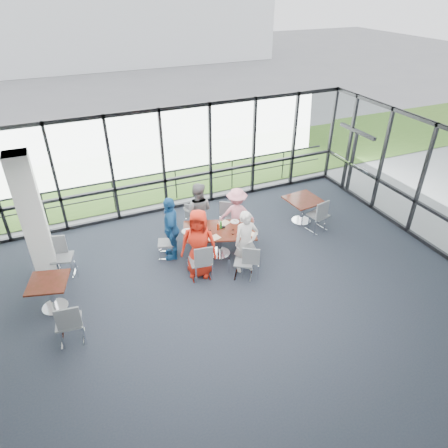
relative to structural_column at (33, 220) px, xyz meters
name	(u,v)px	position (x,y,z in m)	size (l,w,h in m)	color
floor	(232,314)	(3.60, -3.00, -1.61)	(12.00, 10.00, 0.02)	#202632
ceiling	(234,182)	(3.60, -3.00, 1.60)	(12.00, 10.00, 0.04)	white
curtain_wall_back	(163,162)	(3.60, 2.00, 0.00)	(12.00, 0.10, 3.20)	white
exit_door	(352,163)	(9.60, 0.75, -0.55)	(0.12, 1.60, 2.10)	black
structural_column	(33,220)	(0.00, 0.00, 0.00)	(0.50, 0.50, 3.20)	white
apron	(133,154)	(3.60, 7.00, -1.62)	(80.00, 70.00, 0.02)	slate
grass_strip	(145,172)	(3.60, 5.00, -1.59)	(80.00, 5.00, 0.01)	#3C6220
hangar_main	(119,21)	(7.60, 29.00, 1.40)	(24.00, 10.00, 6.00)	white
guard_rail	(161,187)	(3.60, 2.60, -1.10)	(0.06, 0.06, 12.00)	#2D2D33
main_table	(219,234)	(4.21, -0.85, -0.98)	(2.07, 1.56, 0.75)	#3C1E0E
side_table_left	(49,286)	(0.05, -1.27, -0.98)	(0.99, 0.99, 0.75)	#3C1E0E
side_table_right	(303,202)	(7.10, -0.30, -0.95)	(1.02, 1.02, 0.75)	#3C1E0E
diner_near_left	(199,244)	(3.45, -1.41, -0.71)	(0.87, 0.56, 1.77)	red
diner_near_right	(246,242)	(4.54, -1.72, -0.78)	(0.60, 0.44, 1.65)	silver
diner_far_left	(198,212)	(3.96, 0.07, -0.75)	(0.82, 0.51, 1.70)	slate
diner_far_right	(237,214)	(4.93, -0.33, -0.84)	(0.99, 0.51, 1.53)	pink
diner_end	(171,228)	(3.05, -0.45, -0.73)	(1.02, 0.56, 1.73)	#1C5592
chair_main_nl	(200,261)	(3.40, -1.54, -1.12)	(0.47, 0.47, 0.96)	slate
chair_main_nr	(244,262)	(4.37, -1.95, -1.16)	(0.43, 0.43, 0.89)	slate
chair_main_fl	(198,221)	(4.01, 0.27, -1.16)	(0.43, 0.43, 0.88)	slate
chair_main_fr	(233,219)	(4.95, -0.07, -1.14)	(0.45, 0.45, 0.93)	slate
chair_main_end	(166,243)	(2.90, -0.39, -1.19)	(0.41, 0.41, 0.83)	slate
chair_spare_la	(69,322)	(0.33, -2.38, -1.11)	(0.48, 0.48, 0.99)	slate
chair_spare_lb	(62,258)	(0.39, -0.11, -1.11)	(0.48, 0.48, 0.98)	slate
chair_spare_r	(318,215)	(7.24, -0.88, -1.10)	(0.49, 0.49, 1.00)	slate
plate_nl	(200,238)	(3.62, -1.01, -0.84)	(0.26, 0.26, 0.01)	white
plate_nr	(242,235)	(4.63, -1.29, -0.84)	(0.25, 0.25, 0.01)	white
plate_fl	(201,223)	(3.88, -0.35, -0.84)	(0.28, 0.28, 0.01)	white
plate_fr	(235,221)	(4.74, -0.64, -0.84)	(0.24, 0.24, 0.01)	white
plate_end	(187,231)	(3.42, -0.60, -0.84)	(0.28, 0.28, 0.01)	white
tumbler_a	(210,233)	(3.88, -1.00, -0.77)	(0.08, 0.08, 0.15)	white
tumbler_b	(233,232)	(4.44, -1.16, -0.79)	(0.06, 0.06, 0.13)	white
tumbler_c	(220,222)	(4.32, -0.61, -0.79)	(0.06, 0.06, 0.13)	white
tumbler_d	(193,232)	(3.53, -0.76, -0.78)	(0.07, 0.07, 0.13)	white
menu_a	(214,238)	(3.93, -1.14, -0.85)	(0.32, 0.22, 0.00)	white
menu_b	(252,234)	(4.88, -1.34, -0.85)	(0.27, 0.19, 0.00)	white
menu_c	(224,223)	(4.45, -0.59, -0.85)	(0.31, 0.22, 0.00)	white
condiment_caddy	(223,227)	(4.33, -0.79, -0.83)	(0.10, 0.07, 0.04)	black
ketchup_bottle	(218,227)	(4.18, -0.82, -0.76)	(0.06, 0.06, 0.18)	#94250A
green_bottle	(221,225)	(4.27, -0.80, -0.75)	(0.05, 0.05, 0.20)	#19751E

